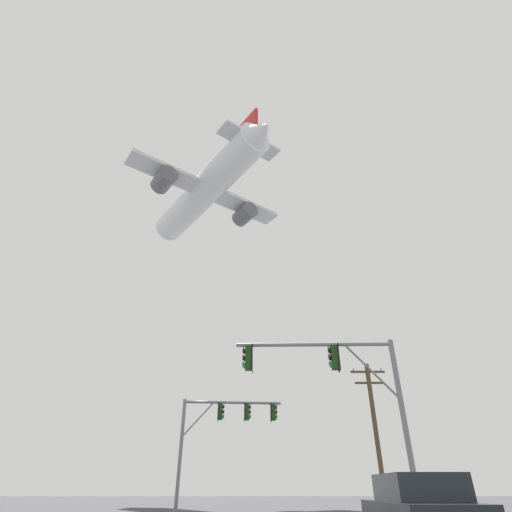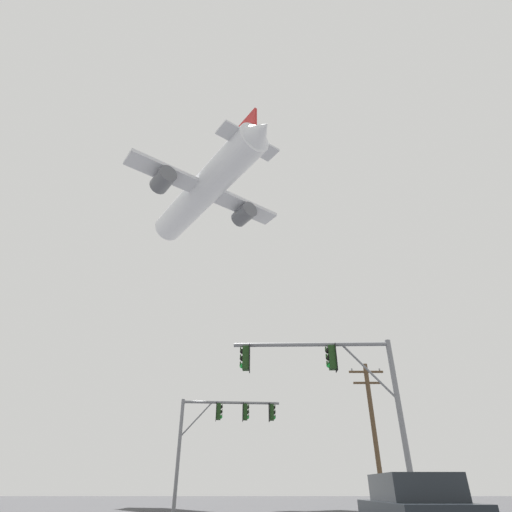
# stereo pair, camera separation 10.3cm
# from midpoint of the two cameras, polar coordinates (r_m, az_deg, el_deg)

# --- Properties ---
(signal_pole_near) EXTENTS (6.16, 0.54, 6.33)m
(signal_pole_near) POSITION_cam_midpoint_polar(r_m,az_deg,el_deg) (15.94, 11.87, -17.14)
(signal_pole_near) COLOR slate
(signal_pole_near) RESTS_ON ground
(signal_pole_far) EXTENTS (5.86, 0.77, 5.90)m
(signal_pole_far) POSITION_cam_midpoint_polar(r_m,az_deg,el_deg) (25.39, -4.89, -22.80)
(signal_pole_far) COLOR slate
(signal_pole_far) RESTS_ON ground
(utility_pole) EXTENTS (2.20, 0.28, 8.31)m
(utility_pole) POSITION_cam_midpoint_polar(r_m,az_deg,el_deg) (27.19, 16.62, -22.54)
(utility_pole) COLOR brown
(utility_pole) RESTS_ON ground
(airplane) EXTENTS (18.72, 23.39, 7.26)m
(airplane) POSITION_cam_midpoint_polar(r_m,az_deg,el_deg) (51.44, -7.35, 9.28)
(airplane) COLOR white
(parked_car) EXTENTS (1.89, 4.10, 1.60)m
(parked_car) POSITION_cam_midpoint_polar(r_m,az_deg,el_deg) (11.66, 22.28, -30.77)
(parked_car) COLOR black
(parked_car) RESTS_ON ground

